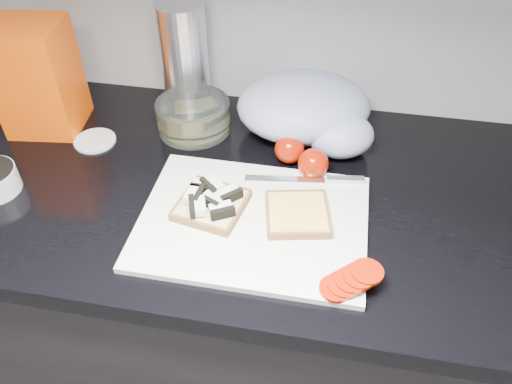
% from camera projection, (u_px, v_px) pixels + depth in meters
% --- Properties ---
extents(base_cabinet, '(3.50, 0.60, 0.86)m').
position_uv_depth(base_cabinet, '(208.00, 311.00, 1.31)').
color(base_cabinet, black).
rests_on(base_cabinet, ground).
extents(countertop, '(3.50, 0.64, 0.04)m').
position_uv_depth(countertop, '(194.00, 183.00, 1.00)').
color(countertop, black).
rests_on(countertop, base_cabinet).
extents(cutting_board, '(0.40, 0.30, 0.01)m').
position_uv_depth(cutting_board, '(253.00, 221.00, 0.89)').
color(cutting_board, white).
rests_on(cutting_board, countertop).
extents(bread_left, '(0.14, 0.14, 0.04)m').
position_uv_depth(bread_left, '(211.00, 203.00, 0.89)').
color(bread_left, beige).
rests_on(bread_left, cutting_board).
extents(bread_right, '(0.14, 0.14, 0.02)m').
position_uv_depth(bread_right, '(297.00, 214.00, 0.88)').
color(bread_right, beige).
rests_on(bread_right, cutting_board).
extents(tomato_slices, '(0.11, 0.09, 0.02)m').
position_uv_depth(tomato_slices, '(351.00, 280.00, 0.77)').
color(tomato_slices, '#9D1703').
rests_on(tomato_slices, cutting_board).
extents(knife, '(0.23, 0.05, 0.01)m').
position_uv_depth(knife, '(320.00, 179.00, 0.95)').
color(knife, silver).
rests_on(knife, cutting_board).
extents(tub_lid, '(0.12, 0.12, 0.01)m').
position_uv_depth(tub_lid, '(95.00, 141.00, 1.07)').
color(tub_lid, silver).
rests_on(tub_lid, countertop).
extents(glass_bowl, '(0.16, 0.16, 0.07)m').
position_uv_depth(glass_bowl, '(194.00, 116.00, 1.08)').
color(glass_bowl, silver).
rests_on(glass_bowl, countertop).
extents(bread_bag, '(0.16, 0.15, 0.23)m').
position_uv_depth(bread_bag, '(37.00, 78.00, 1.04)').
color(bread_bag, '#EF4903').
rests_on(bread_bag, countertop).
extents(steel_canister, '(0.10, 0.10, 0.25)m').
position_uv_depth(steel_canister, '(185.00, 59.00, 1.08)').
color(steel_canister, silver).
rests_on(steel_canister, countertop).
extents(grocery_bag, '(0.33, 0.28, 0.12)m').
position_uv_depth(grocery_bag, '(309.00, 110.00, 1.05)').
color(grocery_bag, '#ABB5D3').
rests_on(grocery_bag, countertop).
extents(whole_tomatoes, '(0.11, 0.10, 0.06)m').
position_uv_depth(whole_tomatoes, '(301.00, 156.00, 0.98)').
color(whole_tomatoes, '#9D1703').
rests_on(whole_tomatoes, countertop).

